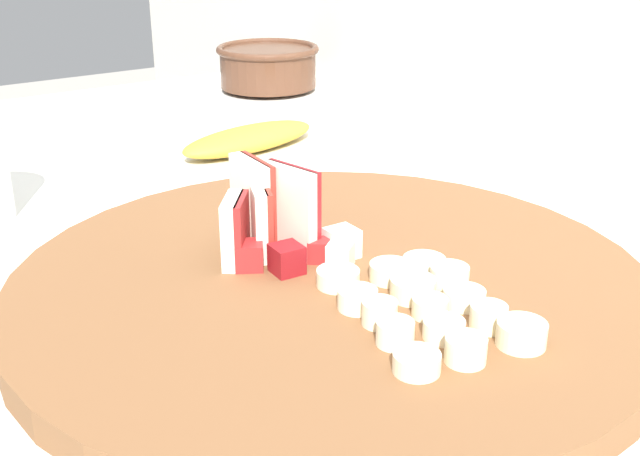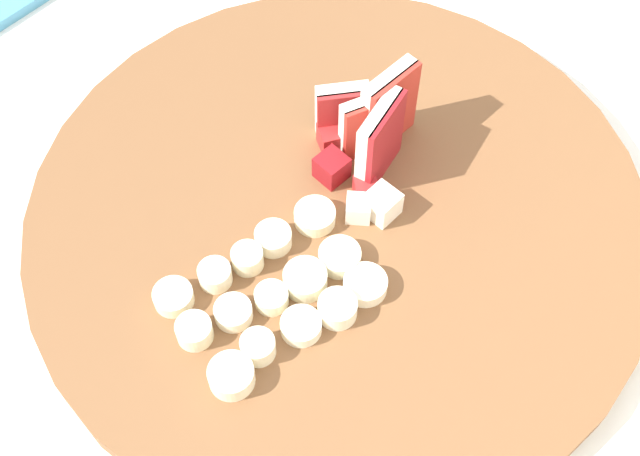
# 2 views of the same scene
# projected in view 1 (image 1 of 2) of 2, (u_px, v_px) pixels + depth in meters

# --- Properties ---
(tile_backsplash) EXTENTS (2.40, 0.04, 1.34)m
(tile_backsplash) POSITION_uv_depth(u_px,v_px,m) (579.00, 333.00, 0.97)
(tile_backsplash) COLOR silver
(tile_backsplash) RESTS_ON ground
(cutting_board) EXTENTS (0.45, 0.45, 0.02)m
(cutting_board) POSITION_uv_depth(u_px,v_px,m) (331.00, 288.00, 0.56)
(cutting_board) COLOR brown
(cutting_board) RESTS_ON tiled_countertop
(apple_wedge_fan) EXTENTS (0.08, 0.07, 0.07)m
(apple_wedge_fan) POSITION_uv_depth(u_px,v_px,m) (263.00, 214.00, 0.58)
(apple_wedge_fan) COLOR #A32323
(apple_wedge_fan) RESTS_ON cutting_board
(apple_dice_pile) EXTENTS (0.06, 0.09, 0.02)m
(apple_dice_pile) POSITION_uv_depth(u_px,v_px,m) (307.00, 252.00, 0.57)
(apple_dice_pile) COLOR white
(apple_dice_pile) RESTS_ON cutting_board
(banana_slice_rows) EXTENTS (0.15, 0.12, 0.02)m
(banana_slice_rows) POSITION_uv_depth(u_px,v_px,m) (425.00, 304.00, 0.50)
(banana_slice_rows) COLOR beige
(banana_slice_rows) RESTS_ON cutting_board
(ceramic_bowl) EXTENTS (0.15, 0.15, 0.07)m
(ceramic_bowl) POSITION_uv_depth(u_px,v_px,m) (268.00, 65.00, 1.17)
(ceramic_bowl) COLOR #4C2D1E
(ceramic_bowl) RESTS_ON tiled_countertop
(banana_peel) EXTENTS (0.09, 0.18, 0.03)m
(banana_peel) POSITION_uv_depth(u_px,v_px,m) (249.00, 139.00, 0.90)
(banana_peel) COLOR gold
(banana_peel) RESTS_ON tiled_countertop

